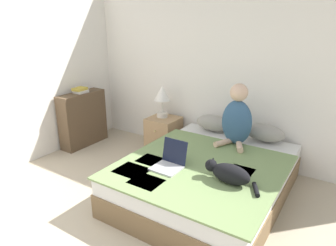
# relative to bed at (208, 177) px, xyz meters

# --- Properties ---
(wall_back) EXTENTS (5.07, 0.05, 2.55)m
(wall_back) POSITION_rel_bed_xyz_m (-0.44, 1.10, 1.05)
(wall_back) COLOR white
(wall_back) RESTS_ON ground_plane
(wall_side) EXTENTS (0.05, 4.00, 2.55)m
(wall_side) POSITION_rel_bed_xyz_m (-2.50, -0.43, 1.05)
(wall_side) COLOR white
(wall_side) RESTS_ON ground_plane
(bed) EXTENTS (1.62, 2.05, 0.45)m
(bed) POSITION_rel_bed_xyz_m (0.00, 0.00, 0.00)
(bed) COLOR brown
(bed) RESTS_ON ground_plane
(pillow_near) EXTENTS (0.49, 0.27, 0.21)m
(pillow_near) POSITION_rel_bed_xyz_m (-0.35, 0.87, 0.33)
(pillow_near) COLOR gray
(pillow_near) RESTS_ON bed
(pillow_far) EXTENTS (0.49, 0.27, 0.21)m
(pillow_far) POSITION_rel_bed_xyz_m (0.36, 0.87, 0.33)
(pillow_far) COLOR gray
(pillow_far) RESTS_ON bed
(person_sitting) EXTENTS (0.38, 0.37, 0.75)m
(person_sitting) POSITION_rel_bed_xyz_m (0.08, 0.57, 0.56)
(person_sitting) COLOR #33567A
(person_sitting) RESTS_ON bed
(cat_tabby) EXTENTS (0.58, 0.22, 0.19)m
(cat_tabby) POSITION_rel_bed_xyz_m (0.37, -0.35, 0.32)
(cat_tabby) COLOR black
(cat_tabby) RESTS_ON bed
(laptop_open) EXTENTS (0.29, 0.32, 0.27)m
(laptop_open) POSITION_rel_bed_xyz_m (-0.26, -0.39, 0.28)
(laptop_open) COLOR #B7B7BC
(laptop_open) RESTS_ON bed
(nightstand) EXTENTS (0.44, 0.46, 0.50)m
(nightstand) POSITION_rel_bed_xyz_m (-1.14, 0.81, 0.03)
(nightstand) COLOR tan
(nightstand) RESTS_ON ground_plane
(table_lamp) EXTENTS (0.24, 0.24, 0.48)m
(table_lamp) POSITION_rel_bed_xyz_m (-1.18, 0.84, 0.61)
(table_lamp) COLOR beige
(table_lamp) RESTS_ON nightstand
(bookshelf) EXTENTS (0.25, 0.78, 0.84)m
(bookshelf) POSITION_rel_bed_xyz_m (-2.32, 0.28, 0.20)
(bookshelf) COLOR brown
(bookshelf) RESTS_ON ground_plane
(book_stack_top) EXTENTS (0.17, 0.21, 0.08)m
(book_stack_top) POSITION_rel_bed_xyz_m (-2.32, 0.28, 0.66)
(book_stack_top) COLOR beige
(book_stack_top) RESTS_ON bookshelf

